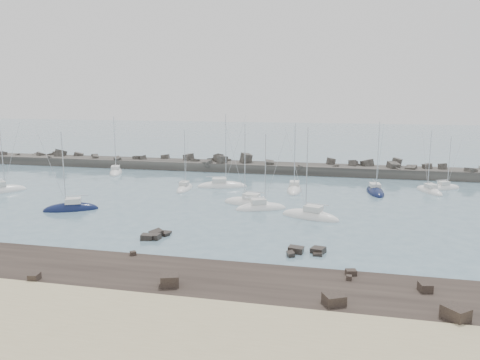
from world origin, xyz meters
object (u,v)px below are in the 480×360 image
sailboat_3 (185,189)px  sailboat_6 (294,190)px  sailboat_4 (222,186)px  sailboat_5 (249,204)px  sailboat_10 (429,191)px  sailboat_8 (375,192)px  sailboat_0 (1,191)px  sailboat_12 (445,188)px  sailboat_9 (310,217)px  sailboat_2 (71,209)px  sailboat_7 (261,208)px  sailboat_1 (116,173)px

sailboat_3 → sailboat_6: sailboat_6 is taller
sailboat_4 → sailboat_5: size_ratio=1.06×
sailboat_6 → sailboat_10: size_ratio=1.11×
sailboat_10 → sailboat_8: bearing=-164.2°
sailboat_0 → sailboat_12: size_ratio=1.30×
sailboat_3 → sailboat_10: size_ratio=0.99×
sailboat_0 → sailboat_4: size_ratio=0.93×
sailboat_12 → sailboat_9: bearing=-131.4°
sailboat_2 → sailboat_7: sailboat_2 is taller
sailboat_7 → sailboat_12: bearing=36.5°
sailboat_2 → sailboat_6: size_ratio=0.98×
sailboat_8 → sailboat_10: 9.27m
sailboat_1 → sailboat_10: (60.21, -5.33, -0.01)m
sailboat_9 → sailboat_10: size_ratio=1.17×
sailboat_3 → sailboat_5: (13.08, -8.47, 0.02)m
sailboat_1 → sailboat_12: bearing=-1.9°
sailboat_5 → sailboat_3: bearing=147.1°
sailboat_6 → sailboat_1: bearing=166.2°
sailboat_5 → sailboat_8: bearing=34.4°
sailboat_1 → sailboat_7: sailboat_1 is taller
sailboat_2 → sailboat_7: bearing=13.6°
sailboat_12 → sailboat_2: bearing=-153.4°
sailboat_0 → sailboat_9: sailboat_9 is taller
sailboat_1 → sailboat_7: size_ratio=1.08×
sailboat_10 → sailboat_12: size_ratio=1.13×
sailboat_10 → sailboat_3: bearing=-170.3°
sailboat_0 → sailboat_10: bearing=12.8°
sailboat_7 → sailboat_5: bearing=132.8°
sailboat_4 → sailboat_7: (9.57, -14.25, 0.01)m
sailboat_1 → sailboat_5: sailboat_5 is taller
sailboat_10 → sailboat_0: bearing=-167.2°
sailboat_9 → sailboat_12: sailboat_9 is taller
sailboat_4 → sailboat_7: sailboat_4 is taller
sailboat_2 → sailboat_8: 48.12m
sailboat_9 → sailboat_5: bearing=150.1°
sailboat_0 → sailboat_10: size_ratio=1.15×
sailboat_2 → sailboat_3: bearing=57.6°
sailboat_1 → sailboat_4: 26.65m
sailboat_12 → sailboat_1: bearing=178.1°
sailboat_9 → sailboat_0: bearing=174.6°
sailboat_5 → sailboat_6: 12.69m
sailboat_5 → sailboat_8: size_ratio=1.02×
sailboat_0 → sailboat_7: sailboat_0 is taller
sailboat_0 → sailboat_12: (73.22, 19.21, -0.03)m
sailboat_7 → sailboat_10: size_ratio=1.05×
sailboat_1 → sailboat_9: size_ratio=0.97×
sailboat_1 → sailboat_7: (34.67, -23.21, -0.00)m
sailboat_5 → sailboat_7: bearing=-47.2°
sailboat_0 → sailboat_6: bearing=14.0°
sailboat_3 → sailboat_12: bearing=13.1°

